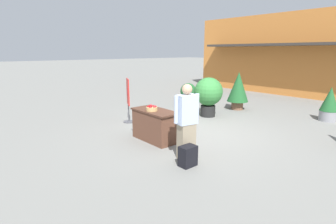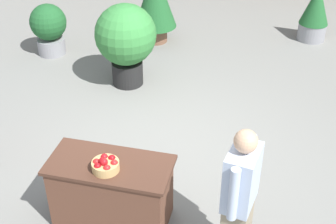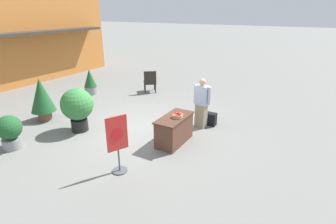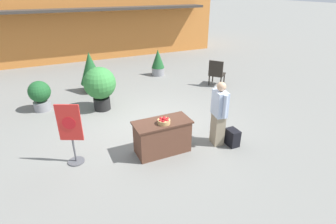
% 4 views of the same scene
% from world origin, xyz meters
% --- Properties ---
extents(ground_plane, '(120.00, 120.00, 0.00)m').
position_xyz_m(ground_plane, '(0.00, 0.00, 0.00)').
color(ground_plane, slate).
extents(storefront_building, '(13.84, 5.24, 4.12)m').
position_xyz_m(storefront_building, '(-0.01, 10.10, 2.06)').
color(storefront_building, '#C67533').
rests_on(storefront_building, ground_plane).
extents(display_table, '(1.31, 0.63, 0.79)m').
position_xyz_m(display_table, '(-0.24, -1.31, 0.40)').
color(display_table, brown).
rests_on(display_table, ground_plane).
extents(apple_basket, '(0.28, 0.28, 0.16)m').
position_xyz_m(apple_basket, '(-0.24, -1.41, 0.86)').
color(apple_basket, tan).
rests_on(apple_basket, display_table).
extents(person_visitor, '(0.33, 0.60, 1.61)m').
position_xyz_m(person_visitor, '(1.14, -1.54, 0.82)').
color(person_visitor, gray).
rests_on(person_visitor, ground_plane).
extents(backpack, '(0.24, 0.34, 0.42)m').
position_xyz_m(backpack, '(1.43, -1.78, 0.21)').
color(backpack, black).
rests_on(backpack, ground_plane).
extents(poster_board, '(0.47, 0.36, 1.41)m').
position_xyz_m(poster_board, '(-2.17, -0.90, 0.75)').
color(poster_board, '#4C4C51').
rests_on(poster_board, ground_plane).
extents(potted_plant_far_right, '(0.81, 0.81, 1.47)m').
position_xyz_m(potted_plant_far_right, '(-1.01, 3.38, 0.84)').
color(potted_plant_far_right, brown).
rests_on(potted_plant_far_right, ground_plane).
extents(potted_plant_near_right, '(0.98, 0.98, 1.37)m').
position_xyz_m(potted_plant_near_right, '(-1.03, 1.65, 0.81)').
color(potted_plant_near_right, black).
rests_on(potted_plant_near_right, ground_plane).
extents(potted_plant_near_left, '(0.66, 0.66, 0.95)m').
position_xyz_m(potted_plant_near_left, '(-2.76, 2.39, 0.52)').
color(potted_plant_near_left, gray).
rests_on(potted_plant_near_left, ground_plane).
extents(potted_plant_far_left, '(0.56, 0.56, 1.12)m').
position_xyz_m(potted_plant_far_left, '(1.96, 4.19, 0.57)').
color(potted_plant_far_left, gray).
rests_on(potted_plant_far_left, ground_plane).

